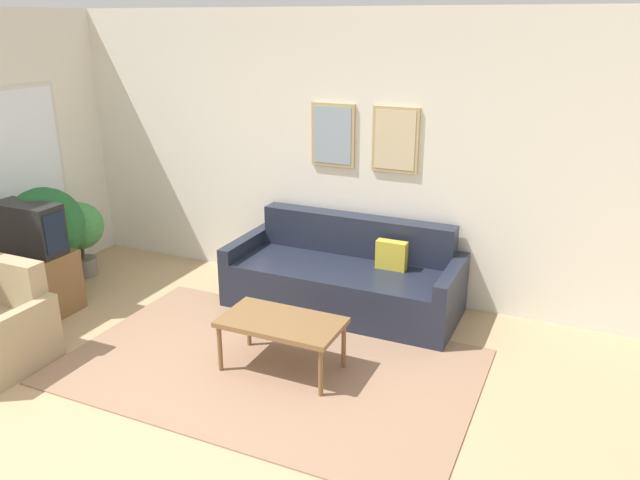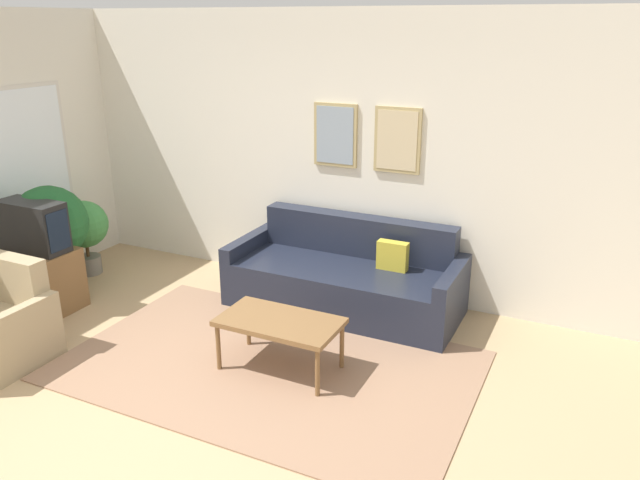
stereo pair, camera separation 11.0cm
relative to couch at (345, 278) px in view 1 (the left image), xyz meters
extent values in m
plane|color=tan|center=(-0.50, -2.30, -0.29)|extent=(16.00, 16.00, 0.00)
cube|color=#937056|center=(-0.12, -1.27, -0.28)|extent=(3.18, 1.98, 0.01)
cube|color=silver|center=(-0.50, 0.47, 1.06)|extent=(8.00, 0.06, 2.70)
cube|color=tan|center=(-0.31, 0.42, 1.26)|extent=(0.44, 0.03, 0.60)
cube|color=#8999A8|center=(-0.31, 0.41, 1.26)|extent=(0.38, 0.01, 0.54)
cube|color=tan|center=(0.31, 0.42, 1.26)|extent=(0.44, 0.03, 0.60)
cube|color=#CCB78E|center=(0.31, 0.41, 1.26)|extent=(0.38, 0.01, 0.54)
cube|color=beige|center=(-3.21, -0.82, 1.06)|extent=(0.02, 1.29, 1.28)
cube|color=white|center=(-3.20, -0.82, 1.06)|extent=(0.02, 1.21, 1.20)
cube|color=#1E2333|center=(0.00, -0.05, -0.07)|extent=(1.92, 0.90, 0.44)
cube|color=#1E2333|center=(0.00, 0.30, 0.34)|extent=(1.92, 0.20, 0.38)
cube|color=#1E2333|center=(-1.02, -0.05, 0.00)|extent=(0.12, 0.90, 0.58)
cube|color=#1E2333|center=(1.02, -0.05, 0.00)|extent=(0.12, 0.90, 0.58)
cube|color=gold|center=(0.43, 0.06, 0.27)|extent=(0.28, 0.10, 0.28)
cube|color=brown|center=(-0.01, -1.26, 0.12)|extent=(0.93, 0.51, 0.04)
cylinder|color=brown|center=(-0.44, -1.48, -0.09)|extent=(0.04, 0.04, 0.39)
cylinder|color=brown|center=(0.42, -1.48, -0.09)|extent=(0.04, 0.04, 0.39)
cylinder|color=brown|center=(-0.44, -1.04, -0.09)|extent=(0.04, 0.04, 0.39)
cylinder|color=brown|center=(0.42, -1.04, -0.09)|extent=(0.04, 0.04, 0.39)
cube|color=brown|center=(-2.57, -1.25, 0.00)|extent=(0.68, 0.47, 0.58)
cube|color=black|center=(-2.57, -1.25, 0.53)|extent=(0.64, 0.28, 0.46)
cube|color=#192333|center=(-2.25, -1.25, 0.53)|extent=(0.01, 0.23, 0.36)
cube|color=tan|center=(-2.17, -1.86, 0.32)|extent=(0.70, 0.16, 0.38)
cube|color=tan|center=(-1.78, -2.16, -0.02)|extent=(0.09, 0.76, 0.54)
cylinder|color=#935638|center=(-2.67, -0.99, -0.17)|extent=(0.29, 0.29, 0.23)
cylinder|color=#51381E|center=(-2.67, -0.99, 0.05)|extent=(0.04, 0.04, 0.22)
sphere|color=#1E5628|center=(-2.67, -0.99, 0.46)|extent=(0.72, 0.72, 0.72)
cylinder|color=slate|center=(-2.83, -0.43, -0.19)|extent=(0.26, 0.26, 0.19)
cylinder|color=#51381E|center=(-2.83, -0.43, -0.02)|extent=(0.04, 0.04, 0.15)
sphere|color=#3D8442|center=(-2.83, -0.43, 0.27)|extent=(0.50, 0.50, 0.50)
cylinder|color=slate|center=(-2.79, -0.90, -0.18)|extent=(0.24, 0.24, 0.22)
cylinder|color=#51381E|center=(-2.79, -0.90, 0.01)|extent=(0.04, 0.04, 0.16)
sphere|color=#1E5628|center=(-2.79, -0.90, 0.31)|extent=(0.53, 0.53, 0.53)
camera|label=1|loc=(2.01, -5.02, 2.30)|focal=35.00mm
camera|label=2|loc=(2.11, -4.98, 2.30)|focal=35.00mm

